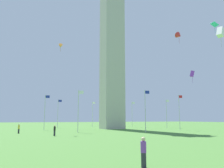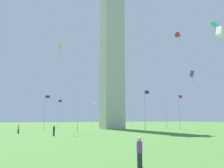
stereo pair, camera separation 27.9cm
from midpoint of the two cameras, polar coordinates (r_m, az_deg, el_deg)
The scene contains 18 objects.
ground_plane at distance 63.25m, azimuth 0.13°, elevation -10.97°, with size 260.00×260.00×0.00m, color #477A33.
obelisk_monument at distance 67.01m, azimuth 0.12°, elevation 10.88°, with size 5.49×5.49×49.93m.
flagpole_n at distance 71.80m, azimuth 13.44°, elevation -6.75°, with size 1.12×0.14×8.50m.
flagpole_ne at distance 79.82m, azimuth 5.14°, elevation -7.10°, with size 1.12×0.14×8.50m.
flagpole_e at distance 79.88m, azimuth -4.65°, elevation -7.11°, with size 1.12×0.14×8.50m.
flagpole_se at distance 71.96m, azimuth -13.00°, elevation -6.77°, with size 1.12×0.14×8.50m.
flagpole_s at distance 58.90m, azimuth -16.05°, elevation -6.31°, with size 1.12×0.14×8.50m.
flagpole_sw at distance 47.47m, azimuth -8.17°, elevation -6.09°, with size 1.12×0.14×8.50m.
flagpole_w at distance 47.37m, azimuth 8.32°, elevation -6.08°, with size 1.12×0.14×8.50m.
flagpole_nw at distance 58.70m, azimuth 16.38°, elevation -6.29°, with size 1.12×0.14×8.50m.
person_black_shirt at distance 38.49m, azimuth -13.90°, elevation -11.05°, with size 0.32×0.32×1.68m.
person_yellow_shirt at distance 47.01m, azimuth -21.87°, elevation -10.16°, with size 0.32×0.32×1.73m.
person_purple_shirt at distance 13.56m, azimuth 7.41°, elevation -16.33°, with size 0.32×0.32×1.66m.
kite_white_box at distance 38.24m, azimuth 25.19°, elevation 11.52°, with size 1.47×1.17×3.03m.
kite_red_delta at distance 58.67m, azimuth 16.27°, elevation 11.41°, with size 1.66×2.04×2.97m.
kite_orange_delta at distance 50.36m, azimuth -12.47°, elevation 9.10°, with size 0.90×1.15×1.72m.
kite_cyan_diamond at distance 51.18m, azimuth 24.02°, elevation 13.24°, with size 1.28×1.41×2.11m.
kite_purple_box at distance 49.04m, azimuth 19.23°, elevation 2.39°, with size 1.12×1.12×2.48m.
Camera 2 is at (-23.68, -58.59, 2.68)m, focal length 37.15 mm.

